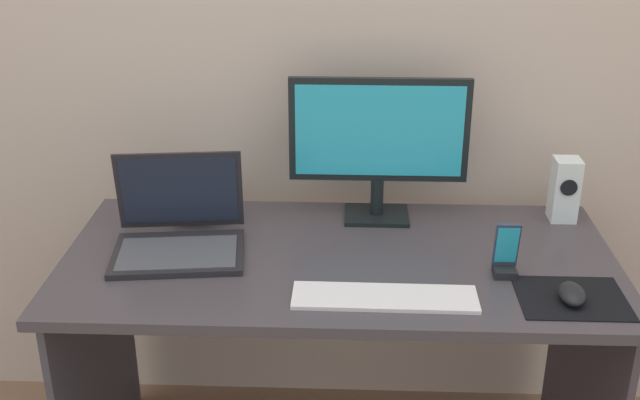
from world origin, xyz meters
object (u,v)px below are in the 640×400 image
object	(u,v)px
speaker_right	(565,190)
fishbowl	(195,188)
monitor	(379,141)
laptop	(179,232)
mouse	(572,294)
phone_in_dock	(506,257)
keyboard_external	(385,297)

from	to	relation	value
speaker_right	fishbowl	size ratio (longest dim) A/B	1.03
monitor	laptop	world-z (taller)	monitor
speaker_right	mouse	bearing A→B (deg)	-100.50
monitor	phone_in_dock	xyz separation A→B (m)	(0.31, -0.32, -0.18)
speaker_right	laptop	size ratio (longest dim) A/B	0.50
monitor	mouse	xyz separation A→B (m)	(0.44, -0.45, -0.21)
speaker_right	mouse	size ratio (longest dim) A/B	1.81
phone_in_dock	speaker_right	bearing A→B (deg)	56.76
fishbowl	mouse	bearing A→B (deg)	-25.02
fishbowl	phone_in_dock	bearing A→B (deg)	-21.30
speaker_right	keyboard_external	bearing A→B (deg)	-138.07
speaker_right	fishbowl	bearing A→B (deg)	-179.37
keyboard_external	mouse	world-z (taller)	mouse
monitor	fishbowl	xyz separation A→B (m)	(-0.51, -0.00, -0.15)
laptop	keyboard_external	bearing A→B (deg)	-24.11
speaker_right	phone_in_dock	distance (m)	0.40
mouse	speaker_right	bearing A→B (deg)	84.27
speaker_right	phone_in_dock	bearing A→B (deg)	-123.24
monitor	fishbowl	distance (m)	0.53
monitor	laptop	xyz separation A→B (m)	(-0.52, -0.22, -0.18)
keyboard_external	phone_in_dock	bearing A→B (deg)	24.35
speaker_right	fishbowl	distance (m)	1.03
mouse	laptop	bearing A→B (deg)	171.29
laptop	mouse	xyz separation A→B (m)	(0.96, -0.23, -0.03)
laptop	phone_in_dock	xyz separation A→B (m)	(0.82, -0.10, -0.00)
fishbowl	keyboard_external	world-z (taller)	fishbowl
monitor	phone_in_dock	world-z (taller)	monitor
laptop	phone_in_dock	world-z (taller)	laptop
fishbowl	phone_in_dock	size ratio (longest dim) A/B	1.26
laptop	phone_in_dock	size ratio (longest dim) A/B	2.60
laptop	phone_in_dock	distance (m)	0.83
monitor	keyboard_external	xyz separation A→B (m)	(0.01, -0.45, -0.23)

